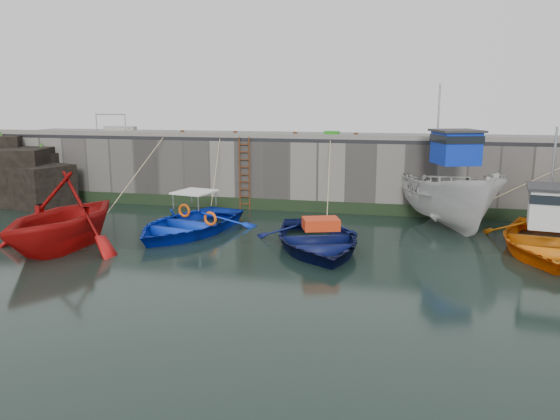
% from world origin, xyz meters
% --- Properties ---
extents(ground, '(120.00, 120.00, 0.00)m').
position_xyz_m(ground, '(0.00, 0.00, 0.00)').
color(ground, black).
rests_on(ground, ground).
extents(quay_back, '(30.00, 5.00, 3.00)m').
position_xyz_m(quay_back, '(0.00, 12.50, 1.50)').
color(quay_back, slate).
rests_on(quay_back, ground).
extents(road_back, '(30.00, 5.00, 0.16)m').
position_xyz_m(road_back, '(0.00, 12.50, 3.08)').
color(road_back, black).
rests_on(road_back, quay_back).
extents(kerb_back, '(30.00, 0.30, 0.20)m').
position_xyz_m(kerb_back, '(0.00, 10.15, 3.26)').
color(kerb_back, slate).
rests_on(kerb_back, road_back).
extents(algae_back, '(30.00, 0.08, 0.50)m').
position_xyz_m(algae_back, '(0.00, 9.96, 0.25)').
color(algae_back, black).
rests_on(algae_back, ground).
extents(rock_outcrop, '(5.85, 4.24, 3.41)m').
position_xyz_m(rock_outcrop, '(-12.92, 9.11, 1.26)').
color(rock_outcrop, black).
rests_on(rock_outcrop, ground).
extents(ladder, '(0.51, 0.08, 3.20)m').
position_xyz_m(ladder, '(-2.00, 9.91, 1.59)').
color(ladder, '#3F1E0F').
rests_on(ladder, ground).
extents(boat_near_white, '(4.91, 5.60, 2.82)m').
position_xyz_m(boat_near_white, '(-5.98, 2.40, 0.00)').
color(boat_near_white, '#A30F0E').
rests_on(boat_near_white, ground).
extents(boat_near_white_rope, '(0.04, 5.73, 3.10)m').
position_xyz_m(boat_near_white_rope, '(-5.98, 7.45, 0.00)').
color(boat_near_white_rope, tan).
rests_on(boat_near_white_rope, ground).
extents(boat_near_blue, '(5.05, 6.26, 1.15)m').
position_xyz_m(boat_near_blue, '(-2.84, 5.36, 0.00)').
color(boat_near_blue, '#0D31CD').
rests_on(boat_near_blue, ground).
extents(boat_near_blue_rope, '(0.04, 3.36, 3.10)m').
position_xyz_m(boat_near_blue_rope, '(-2.84, 8.93, 0.00)').
color(boat_near_blue_rope, tan).
rests_on(boat_near_blue_rope, ground).
extents(boat_near_navy, '(5.46, 6.44, 1.13)m').
position_xyz_m(boat_near_navy, '(2.12, 4.25, 0.00)').
color(boat_near_navy, '#0A1142').
rests_on(boat_near_navy, ground).
extents(boat_near_navy_rope, '(0.04, 4.16, 3.10)m').
position_xyz_m(boat_near_navy_rope, '(2.12, 8.38, 0.00)').
color(boat_near_navy_rope, tan).
rests_on(boat_near_navy_rope, ground).
extents(boat_far_white, '(4.94, 7.67, 5.77)m').
position_xyz_m(boat_far_white, '(6.51, 8.95, 1.16)').
color(boat_far_white, silver).
rests_on(boat_far_white, ground).
extents(boat_far_orange, '(5.43, 6.87, 4.29)m').
position_xyz_m(boat_far_orange, '(9.49, 5.53, 0.41)').
color(boat_far_orange, orange).
rests_on(boat_far_orange, ground).
extents(fish_crate, '(0.63, 0.50, 0.33)m').
position_xyz_m(fish_crate, '(1.77, 10.30, 3.32)').
color(fish_crate, '#228117').
rests_on(fish_crate, road_back).
extents(railing, '(1.60, 1.05, 1.00)m').
position_xyz_m(railing, '(-8.75, 11.25, 3.36)').
color(railing, '#A5A8AD').
rests_on(railing, road_back).
extents(bollard_a, '(0.18, 0.18, 0.28)m').
position_xyz_m(bollard_a, '(-5.00, 10.25, 3.30)').
color(bollard_a, '#3F1E0F').
rests_on(bollard_a, road_back).
extents(bollard_b, '(0.18, 0.18, 0.28)m').
position_xyz_m(bollard_b, '(-2.50, 10.25, 3.30)').
color(bollard_b, '#3F1E0F').
rests_on(bollard_b, road_back).
extents(bollard_c, '(0.18, 0.18, 0.28)m').
position_xyz_m(bollard_c, '(0.20, 10.25, 3.30)').
color(bollard_c, '#3F1E0F').
rests_on(bollard_c, road_back).
extents(bollard_d, '(0.18, 0.18, 0.28)m').
position_xyz_m(bollard_d, '(2.80, 10.25, 3.30)').
color(bollard_d, '#3F1E0F').
rests_on(bollard_d, road_back).
extents(bollard_e, '(0.18, 0.18, 0.28)m').
position_xyz_m(bollard_e, '(6.00, 10.25, 3.30)').
color(bollard_e, '#3F1E0F').
rests_on(bollard_e, road_back).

